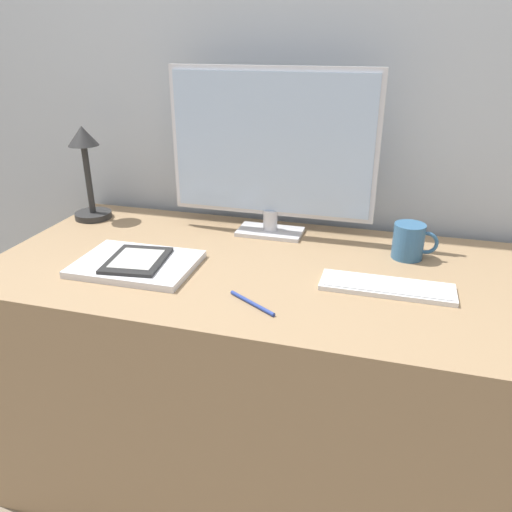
% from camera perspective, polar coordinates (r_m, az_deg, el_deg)
% --- Properties ---
extents(wall_back, '(3.60, 0.05, 2.40)m').
position_cam_1_polar(wall_back, '(1.60, 5.49, 20.39)').
color(wall_back, '#B2BCC6').
rests_on(wall_back, ground_plane).
extents(desk, '(1.49, 0.70, 0.73)m').
position_cam_1_polar(desk, '(1.52, 1.29, -13.81)').
color(desk, '#997A56').
rests_on(desk, ground_plane).
extents(monitor, '(0.61, 0.11, 0.49)m').
position_cam_1_polar(monitor, '(1.47, 1.77, 12.04)').
color(monitor, silver).
rests_on(monitor, desk).
extents(keyboard, '(0.32, 0.10, 0.01)m').
position_cam_1_polar(keyboard, '(1.24, 14.72, -3.42)').
color(keyboard, silver).
rests_on(keyboard, desk).
extents(laptop, '(0.31, 0.23, 0.02)m').
position_cam_1_polar(laptop, '(1.35, -13.49, -0.89)').
color(laptop, silver).
rests_on(laptop, desk).
extents(ereader, '(0.16, 0.19, 0.01)m').
position_cam_1_polar(ereader, '(1.34, -13.47, -0.46)').
color(ereader, black).
rests_on(ereader, laptop).
extents(desk_lamp, '(0.12, 0.12, 0.30)m').
position_cam_1_polar(desk_lamp, '(1.72, -18.81, 9.83)').
color(desk_lamp, '#282828').
rests_on(desk_lamp, desk).
extents(coffee_mug, '(0.12, 0.08, 0.10)m').
position_cam_1_polar(coffee_mug, '(1.42, 17.12, 1.63)').
color(coffee_mug, '#336089').
rests_on(coffee_mug, desk).
extents(pen, '(0.13, 0.08, 0.01)m').
position_cam_1_polar(pen, '(1.14, -0.46, -5.41)').
color(pen, navy).
rests_on(pen, desk).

